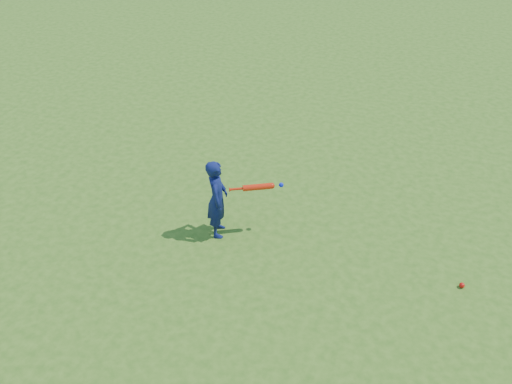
# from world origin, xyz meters

# --- Properties ---
(ground) EXTENTS (80.00, 80.00, 0.00)m
(ground) POSITION_xyz_m (0.00, 0.00, 0.00)
(ground) COLOR #356217
(ground) RESTS_ON ground
(child) EXTENTS (0.38, 0.46, 1.10)m
(child) POSITION_xyz_m (0.26, 0.03, 0.55)
(child) COLOR #10194D
(child) RESTS_ON ground
(ground_ball_red) EXTENTS (0.07, 0.07, 0.07)m
(ground_ball_red) POSITION_xyz_m (3.35, 0.07, 0.03)
(ground_ball_red) COLOR red
(ground_ball_red) RESTS_ON ground
(bat_swing) EXTENTS (0.62, 0.38, 0.08)m
(bat_swing) POSITION_xyz_m (0.75, 0.25, 0.70)
(bat_swing) COLOR red
(bat_swing) RESTS_ON ground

